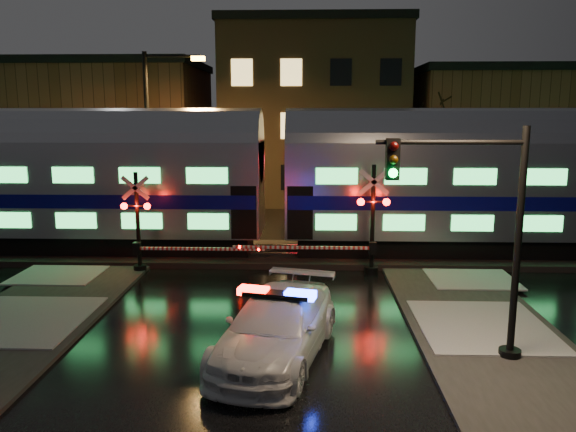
# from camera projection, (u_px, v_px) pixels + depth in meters

# --- Properties ---
(ground) EXTENTS (120.00, 120.00, 0.00)m
(ground) POSITION_uv_depth(u_px,v_px,m) (259.00, 294.00, 18.79)
(ground) COLOR black
(ground) RESTS_ON ground
(ballast) EXTENTS (90.00, 4.20, 0.24)m
(ballast) POSITION_uv_depth(u_px,v_px,m) (269.00, 254.00, 23.69)
(ballast) COLOR black
(ballast) RESTS_ON ground
(sidewalk_right) EXTENTS (4.00, 20.00, 0.12)m
(sidewalk_right) POSITION_uv_depth(u_px,v_px,m) (523.00, 378.00, 12.67)
(sidewalk_right) COLOR #2D2D2D
(sidewalk_right) RESTS_ON ground
(building_left) EXTENTS (14.00, 10.00, 9.00)m
(building_left) POSITION_uv_depth(u_px,v_px,m) (103.00, 134.00, 40.05)
(building_left) COLOR brown
(building_left) RESTS_ON ground
(building_mid) EXTENTS (12.00, 11.00, 11.50)m
(building_mid) POSITION_uv_depth(u_px,v_px,m) (313.00, 116.00, 39.81)
(building_mid) COLOR brown
(building_mid) RESTS_ON ground
(building_right) EXTENTS (12.00, 10.00, 8.50)m
(building_right) POSITION_uv_depth(u_px,v_px,m) (499.00, 138.00, 39.15)
(building_right) COLOR brown
(building_right) RESTS_ON ground
(train) EXTENTS (51.00, 3.12, 5.92)m
(train) POSITION_uv_depth(u_px,v_px,m) (274.00, 177.00, 23.09)
(train) COLOR black
(train) RESTS_ON ballast
(police_car) EXTENTS (3.44, 5.84, 1.76)m
(police_car) POSITION_uv_depth(u_px,v_px,m) (277.00, 327.00, 13.76)
(police_car) COLOR white
(police_car) RESTS_ON ground
(crossing_signal_right) EXTENTS (5.83, 0.66, 4.13)m
(crossing_signal_right) POSITION_uv_depth(u_px,v_px,m) (363.00, 231.00, 20.63)
(crossing_signal_right) COLOR black
(crossing_signal_right) RESTS_ON ground
(crossing_signal_left) EXTENTS (5.40, 0.64, 3.83)m
(crossing_signal_left) POSITION_uv_depth(u_px,v_px,m) (147.00, 233.00, 20.92)
(crossing_signal_left) COLOR black
(crossing_signal_left) RESTS_ON ground
(traffic_light) EXTENTS (3.67, 0.68, 5.68)m
(traffic_light) POSITION_uv_depth(u_px,v_px,m) (481.00, 240.00, 13.19)
(traffic_light) COLOR black
(traffic_light) RESTS_ON ground
(streetlight) EXTENTS (2.95, 0.31, 8.81)m
(streetlight) POSITION_uv_depth(u_px,v_px,m) (154.00, 132.00, 26.92)
(streetlight) COLOR black
(streetlight) RESTS_ON ground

